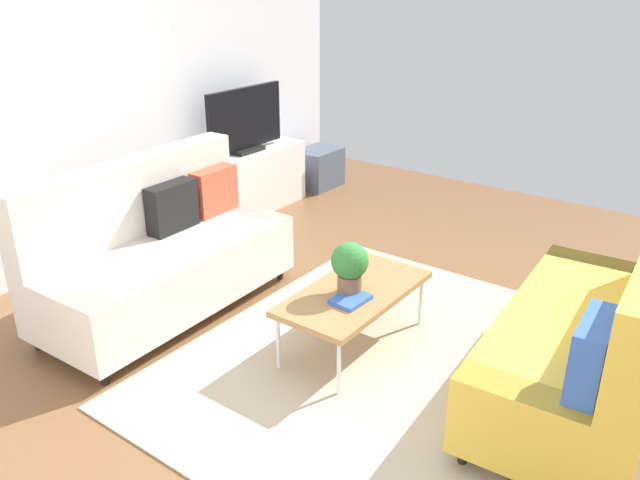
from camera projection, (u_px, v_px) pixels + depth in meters
name	position (u px, v px, depth m)	size (l,w,h in m)	color
ground_plane	(365.00, 357.00, 4.15)	(7.68, 7.68, 0.00)	brown
wall_far	(78.00, 88.00, 5.11)	(6.40, 0.12, 2.90)	silver
area_rug	(374.00, 358.00, 4.12)	(2.90, 2.20, 0.01)	tan
couch_beige	(161.00, 252.00, 4.59)	(1.92, 0.90, 1.10)	beige
couch_green	(595.00, 338.00, 3.54)	(1.95, 0.96, 1.10)	gold
coffee_table	(354.00, 294.00, 4.12)	(1.10, 0.56, 0.42)	#9E7042
tv_console	(247.00, 182.00, 6.52)	(1.40, 0.44, 0.64)	silver
tv	(245.00, 121.00, 6.26)	(1.00, 0.20, 0.64)	black
storage_trunk	(318.00, 168.00, 7.31)	(0.52, 0.40, 0.44)	#4C5666
potted_plant	(350.00, 265.00, 3.99)	(0.24, 0.24, 0.35)	brown
table_book_0	(351.00, 299.00, 3.96)	(0.24, 0.18, 0.03)	#3359B2
vase_0	(199.00, 156.00, 5.96)	(0.09, 0.09, 0.15)	#4C72B2
bottle_0	(217.00, 152.00, 6.02)	(0.06, 0.06, 0.18)	#262626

